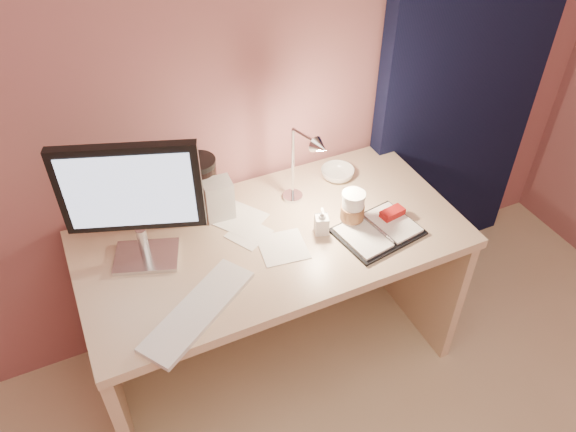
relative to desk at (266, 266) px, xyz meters
name	(u,v)px	position (x,y,z in m)	size (l,w,h in m)	color
room	(453,49)	(0.95, 0.24, 0.63)	(3.50, 3.50, 3.50)	#C6B28E
desk	(266,266)	(0.00, 0.00, 0.00)	(1.40, 0.70, 0.73)	#CBB290
monitor	(133,195)	(-0.44, 0.00, 0.51)	(0.43, 0.22, 0.48)	silver
keyboard	(198,310)	(-0.36, -0.30, 0.23)	(0.44, 0.13, 0.02)	white
planner	(379,229)	(0.36, -0.22, 0.24)	(0.32, 0.26, 0.05)	black
paper_a	(249,234)	(-0.07, -0.03, 0.23)	(0.13, 0.13, 0.00)	white
paper_b	(283,247)	(0.01, -0.15, 0.23)	(0.16, 0.16, 0.00)	white
paper_c	(241,219)	(-0.07, 0.06, 0.23)	(0.16, 0.16, 0.00)	white
coffee_cup	(352,210)	(0.29, -0.14, 0.29)	(0.09, 0.09, 0.14)	white
bowl	(338,174)	(0.38, 0.13, 0.25)	(0.14, 0.14, 0.04)	silver
lotion_bottle	(322,221)	(0.17, -0.13, 0.28)	(0.05, 0.05, 0.11)	white
dark_jar	(201,184)	(-0.17, 0.21, 0.32)	(0.13, 0.13, 0.18)	black
product_box	(218,199)	(-0.13, 0.11, 0.31)	(0.11, 0.08, 0.16)	silver
desk_lamp	(296,166)	(0.14, 0.01, 0.44)	(0.12, 0.21, 0.34)	silver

